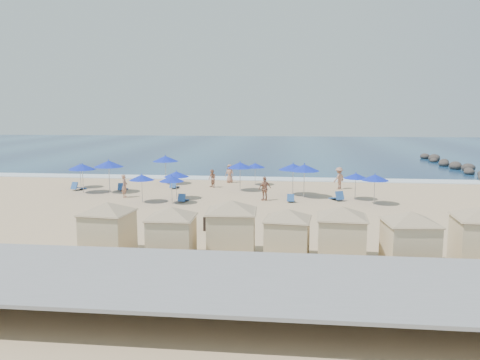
% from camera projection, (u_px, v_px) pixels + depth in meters
% --- Properties ---
extents(ground, '(160.00, 160.00, 0.00)m').
position_uv_depth(ground, '(210.00, 212.00, 30.56)').
color(ground, tan).
rests_on(ground, ground).
extents(ocean, '(160.00, 80.00, 0.06)m').
position_uv_depth(ocean, '(263.00, 148.00, 84.64)').
color(ocean, navy).
rests_on(ocean, ground).
extents(surf_line, '(160.00, 2.50, 0.08)m').
position_uv_depth(surf_line, '(238.00, 178.00, 45.80)').
color(surf_line, white).
rests_on(surf_line, ground).
extents(seawall, '(160.00, 6.10, 1.22)m').
position_uv_depth(seawall, '(147.00, 273.00, 17.20)').
color(seawall, gray).
rests_on(seawall, ground).
extents(rock_jetty, '(2.56, 26.66, 0.96)m').
position_uv_depth(rock_jetty, '(460.00, 167.00, 52.38)').
color(rock_jetty, '#2C2624').
rests_on(rock_jetty, ground).
extents(trash_bin, '(0.82, 0.82, 0.78)m').
position_uv_depth(trash_bin, '(212.00, 223.00, 26.03)').
color(trash_bin, black).
rests_on(trash_bin, ground).
extents(cabana_0, '(4.31, 4.31, 2.72)m').
position_uv_depth(cabana_0, '(108.00, 222.00, 21.34)').
color(cabana_0, beige).
rests_on(cabana_0, ground).
extents(cabana_1, '(4.19, 4.19, 2.63)m').
position_uv_depth(cabana_1, '(172.00, 226.00, 20.65)').
color(cabana_1, beige).
rests_on(cabana_1, ground).
extents(cabana_2, '(4.54, 4.54, 2.85)m').
position_uv_depth(cabana_2, '(231.00, 221.00, 21.11)').
color(cabana_2, beige).
rests_on(cabana_2, ground).
extents(cabana_3, '(4.03, 4.03, 2.54)m').
position_uv_depth(cabana_3, '(287.00, 228.00, 20.59)').
color(cabana_3, beige).
rests_on(cabana_3, ground).
extents(cabana_4, '(4.34, 4.34, 2.73)m').
position_uv_depth(cabana_4, '(342.00, 227.00, 20.33)').
color(cabana_4, beige).
rests_on(cabana_4, ground).
extents(cabana_5, '(4.29, 4.29, 2.71)m').
position_uv_depth(cabana_5, '(410.00, 232.00, 19.44)').
color(cabana_5, beige).
rests_on(cabana_5, ground).
extents(umbrella_0, '(1.87, 1.87, 2.12)m').
position_uv_depth(umbrella_0, '(80.00, 167.00, 40.28)').
color(umbrella_0, '#A5A8AD').
rests_on(umbrella_0, ground).
extents(umbrella_1, '(2.15, 2.15, 2.45)m').
position_uv_depth(umbrella_1, '(82.00, 167.00, 37.62)').
color(umbrella_1, '#A5A8AD').
rests_on(umbrella_1, ground).
extents(umbrella_2, '(2.39, 2.39, 2.72)m').
position_uv_depth(umbrella_2, '(109.00, 164.00, 37.69)').
color(umbrella_2, '#A5A8AD').
rests_on(umbrella_2, ground).
extents(umbrella_3, '(1.86, 1.86, 2.11)m').
position_uv_depth(umbrella_3, '(142.00, 177.00, 33.68)').
color(umbrella_3, '#A5A8AD').
rests_on(umbrella_3, ground).
extents(umbrella_4, '(2.35, 2.35, 2.68)m').
position_uv_depth(umbrella_4, '(165.00, 159.00, 42.17)').
color(umbrella_4, '#A5A8AD').
rests_on(umbrella_4, ground).
extents(umbrella_5, '(1.91, 1.91, 2.18)m').
position_uv_depth(umbrella_5, '(176.00, 174.00, 35.02)').
color(umbrella_5, '#A5A8AD').
rests_on(umbrella_5, ground).
extents(umbrella_6, '(1.82, 1.82, 2.07)m').
position_uv_depth(umbrella_6, '(172.00, 179.00, 33.28)').
color(umbrella_6, '#A5A8AD').
rests_on(umbrella_6, ground).
extents(umbrella_7, '(2.18, 2.18, 2.48)m').
position_uv_depth(umbrella_7, '(240.00, 165.00, 38.56)').
color(umbrella_7, '#A5A8AD').
rests_on(umbrella_7, ground).
extents(umbrella_8, '(2.33, 2.33, 2.65)m').
position_uv_depth(umbrella_8, '(304.00, 168.00, 35.58)').
color(umbrella_8, '#A5A8AD').
rests_on(umbrella_8, ground).
extents(umbrella_9, '(1.80, 1.80, 2.05)m').
position_uv_depth(umbrella_9, '(255.00, 165.00, 41.72)').
color(umbrella_9, '#A5A8AD').
rests_on(umbrella_9, ground).
extents(umbrella_10, '(2.30, 2.30, 2.62)m').
position_uv_depth(umbrella_10, '(293.00, 167.00, 36.44)').
color(umbrella_10, '#A5A8AD').
rests_on(umbrella_10, ground).
extents(umbrella_11, '(1.97, 1.97, 2.24)m').
position_uv_depth(umbrella_11, '(375.00, 177.00, 32.89)').
color(umbrella_11, '#A5A8AD').
rests_on(umbrella_11, ground).
extents(umbrella_12, '(1.83, 1.83, 2.08)m').
position_uv_depth(umbrella_12, '(356.00, 176.00, 34.71)').
color(umbrella_12, '#A5A8AD').
rests_on(umbrella_12, ground).
extents(beach_chair_0, '(0.98, 1.44, 0.73)m').
position_uv_depth(beach_chair_0, '(77.00, 187.00, 39.22)').
color(beach_chair_0, '#2A559B').
rests_on(beach_chair_0, ground).
extents(beach_chair_1, '(0.65, 1.30, 0.69)m').
position_uv_depth(beach_chair_1, '(123.00, 188.00, 38.92)').
color(beach_chair_1, '#2A559B').
rests_on(beach_chair_1, ground).
extents(beach_chair_2, '(0.62, 1.24, 0.67)m').
position_uv_depth(beach_chair_2, '(174.00, 186.00, 40.03)').
color(beach_chair_2, '#2A559B').
rests_on(beach_chair_2, ground).
extents(beach_chair_3, '(0.62, 1.24, 0.67)m').
position_uv_depth(beach_chair_3, '(183.00, 199.00, 34.02)').
color(beach_chair_3, '#2A559B').
rests_on(beach_chair_3, ground).
extents(beach_chair_4, '(0.55, 1.17, 0.64)m').
position_uv_depth(beach_chair_4, '(290.00, 199.00, 34.07)').
color(beach_chair_4, '#2A559B').
rests_on(beach_chair_4, ground).
extents(beach_chair_5, '(1.09, 1.50, 0.75)m').
position_uv_depth(beach_chair_5, '(337.00, 197.00, 34.63)').
color(beach_chair_5, '#2A559B').
rests_on(beach_chair_5, ground).
extents(beachgoer_0, '(0.47, 0.67, 1.77)m').
position_uv_depth(beachgoer_0, '(125.00, 186.00, 35.80)').
color(beachgoer_0, tan).
rests_on(beachgoer_0, ground).
extents(beachgoer_1, '(0.95, 0.97, 1.58)m').
position_uv_depth(beachgoer_1, '(212.00, 178.00, 40.49)').
color(beachgoer_1, tan).
rests_on(beachgoer_1, ground).
extents(beachgoer_2, '(1.10, 0.96, 1.78)m').
position_uv_depth(beachgoer_2, '(265.00, 189.00, 34.53)').
color(beachgoer_2, tan).
rests_on(beachgoer_2, ground).
extents(beachgoer_3, '(1.33, 1.35, 1.86)m').
position_uv_depth(beachgoer_3, '(339.00, 178.00, 39.68)').
color(beachgoer_3, tan).
rests_on(beachgoer_3, ground).
extents(beachgoer_4, '(0.95, 0.76, 1.70)m').
position_uv_depth(beachgoer_4, '(230.00, 174.00, 43.27)').
color(beachgoer_4, tan).
rests_on(beachgoer_4, ground).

